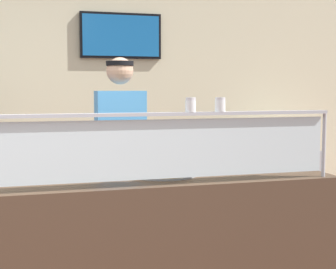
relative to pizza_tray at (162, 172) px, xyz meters
name	(u,v)px	position (x,y,z in m)	size (l,w,h in m)	color
shop_rear_unit	(102,103)	(-0.04, 2.30, 0.39)	(6.65, 0.13, 2.70)	beige
serving_counter	(158,247)	(-0.04, -0.03, -0.49)	(2.25, 0.76, 0.95)	#4C3828
sneeze_guard	(172,139)	(-0.04, -0.35, 0.26)	(2.08, 0.06, 0.43)	#B2B5BC
pizza_tray	(162,172)	(0.00, 0.00, 0.00)	(0.46, 0.46, 0.04)	#9EA0A8
pizza_server	(158,170)	(-0.03, -0.02, 0.02)	(0.07, 0.28, 0.01)	#ADAFB7
parmesan_shaker	(191,106)	(0.08, -0.35, 0.45)	(0.06, 0.06, 0.09)	white
pepper_flake_shaker	(220,105)	(0.27, -0.35, 0.45)	(0.06, 0.06, 0.09)	white
worker_figure	(121,154)	(-0.13, 0.73, 0.04)	(0.41, 0.50, 1.76)	#23232D
prep_shelf	(279,187)	(1.86, 1.82, -0.54)	(0.70, 0.55, 0.85)	#B7BABF
pizza_box_stack	(280,141)	(1.86, 1.82, -0.03)	(0.43, 0.42, 0.18)	silver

